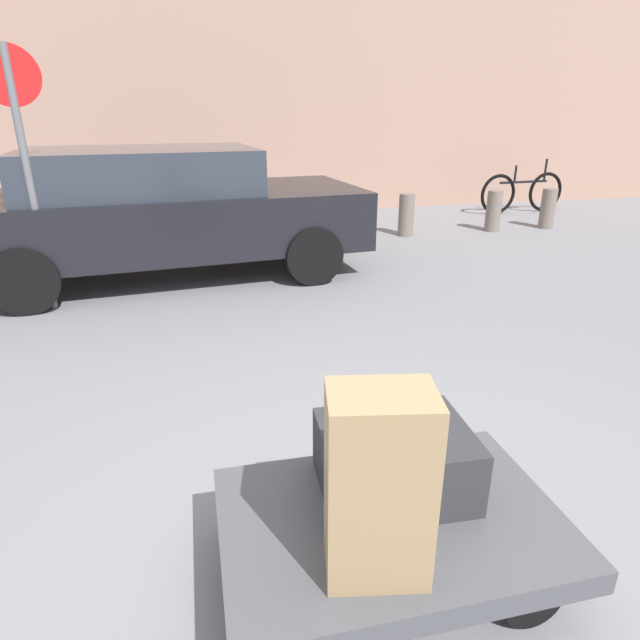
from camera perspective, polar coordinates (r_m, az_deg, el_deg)
ground_plane at (r=2.45m, az=7.17°, el=-25.93°), size 60.00×60.00×0.00m
luggage_cart at (r=2.26m, az=7.51°, el=-21.25°), size 1.31×0.88×0.34m
suitcase_tan_center at (r=1.80m, az=6.27°, el=-17.24°), size 0.38×0.30×0.68m
suitcase_charcoal_stacked_top at (r=2.25m, az=7.99°, el=-14.64°), size 0.61×0.49×0.28m
parked_car at (r=6.34m, az=-16.41°, el=11.28°), size 4.45×2.25×1.42m
bicycle_leaning at (r=10.86m, az=20.83°, el=12.66°), size 1.76×0.19×0.96m
bollard_kerb_near at (r=8.34m, az=9.21°, el=11.04°), size 0.23×0.23×0.63m
bollard_kerb_mid at (r=8.99m, az=18.08°, el=11.03°), size 0.23×0.23×0.63m
bollard_kerb_far at (r=9.52m, az=23.20°, el=10.91°), size 0.23×0.23×0.63m
no_parking_sign at (r=5.54m, az=-29.11°, el=15.25°), size 0.49×0.16×2.32m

